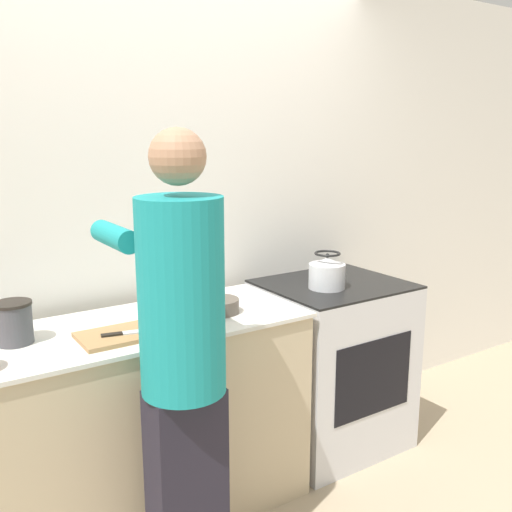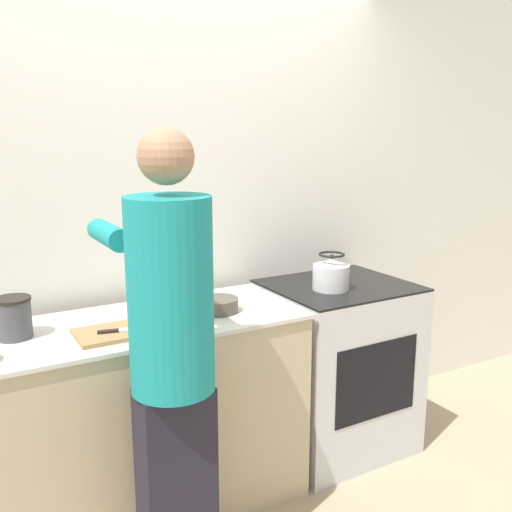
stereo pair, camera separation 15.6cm
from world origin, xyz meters
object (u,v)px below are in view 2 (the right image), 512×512
Objects in this scene: oven at (337,366)px; knife at (124,330)px; person at (171,354)px; kettle at (331,274)px; canister_jar at (13,318)px; cutting_board at (124,331)px; bowl_prep at (218,305)px.

knife is at bearing -172.48° from oven.
oven is 4.22× the size of knife.
knife is (-1.23, -0.16, 0.48)m from oven.
kettle is at bearing 23.78° from person.
cutting_board is at bearing -22.13° from canister_jar.
canister_jar is at bearing 129.54° from person.
bowl_prep is 1.11× the size of canister_jar.
bowl_prep is (-0.77, -0.08, 0.49)m from oven.
oven is 0.56m from kettle.
kettle is at bearing 17.86° from knife.
canister_jar is (-1.62, 0.02, 0.54)m from oven.
person is 0.60m from bowl_prep.
knife is at bearing -106.95° from cutting_board.
cutting_board reaches higher than oven.
bowl_prep reaches higher than knife.
kettle is at bearing 2.14° from bowl_prep.
oven is 0.53× the size of person.
bowl_prep is at bearing 7.30° from cutting_board.
canister_jar is (-0.45, 0.55, 0.05)m from person.
canister_jar is at bearing 179.21° from oven.
oven is at bearing 6.46° from cutting_board.
knife is (-0.06, 0.36, -0.01)m from person.
oven is 1.32m from cutting_board.
canister_jar is (-0.40, 0.16, 0.08)m from cutting_board.
knife is 1.14m from kettle.
cutting_board is 1.13m from kettle.
kettle is 1.14× the size of canister_jar.
kettle reaches higher than cutting_board.
cutting_board is at bearing -173.54° from oven.
kettle is (-0.10, -0.06, 0.55)m from oven.
bowl_prep is at bearing -174.04° from oven.
person is at bearing -156.22° from kettle.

